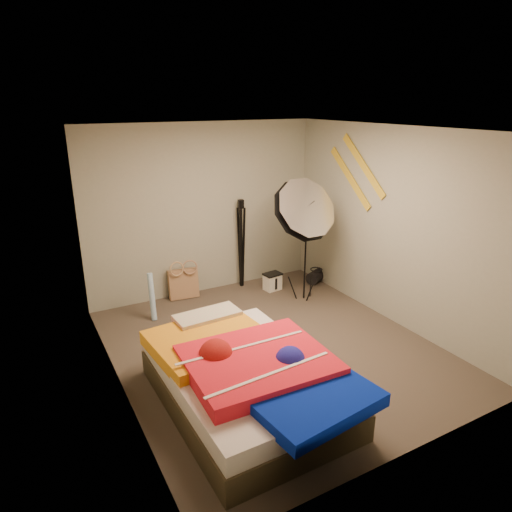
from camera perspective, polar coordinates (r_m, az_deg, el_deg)
floor at (r=5.52m, az=2.13°, el=-11.35°), size 4.00×4.00×0.00m
ceiling at (r=4.77m, az=2.51°, el=15.54°), size 4.00×4.00×0.00m
wall_back at (r=6.73m, az=-6.54°, el=5.70°), size 3.50×0.00×3.50m
wall_front at (r=3.57m, az=19.23°, el=-7.68°), size 3.50×0.00×3.50m
wall_left at (r=4.41m, az=-17.60°, el=-2.34°), size 0.00×4.00×4.00m
wall_right at (r=6.06m, az=16.67°, el=3.52°), size 0.00×4.00×4.00m
tote_bag at (r=6.80m, az=-9.07°, el=-3.44°), size 0.45×0.24×0.44m
wrapping_roll at (r=6.19m, az=-12.87°, el=-4.99°), size 0.09×0.19×0.64m
camera_case at (r=7.02m, az=2.07°, el=-3.28°), size 0.27×0.21×0.25m
duffel_bag at (r=7.37m, az=7.50°, el=-2.52°), size 0.38×0.32×0.20m
wall_stripe_upper at (r=6.33m, az=13.28°, el=10.94°), size 0.02×0.91×0.78m
wall_stripe_lower at (r=6.55m, az=11.68°, el=9.53°), size 0.02×0.91×0.78m
bed at (r=4.47m, az=-1.27°, el=-14.85°), size 1.51×2.25×0.60m
photo_umbrella at (r=6.20m, az=5.81°, el=5.60°), size 1.10×0.82×1.89m
camera_tripod at (r=6.95m, az=-1.86°, el=2.31°), size 0.08×0.08×1.38m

